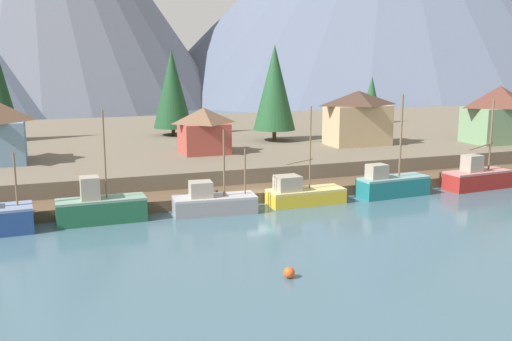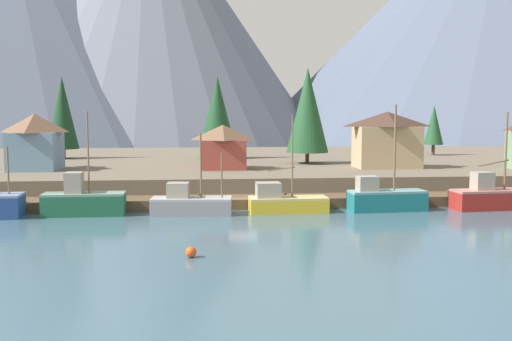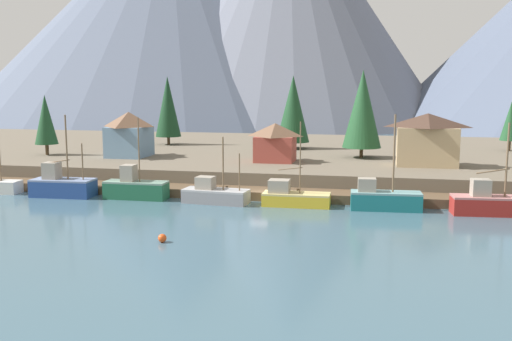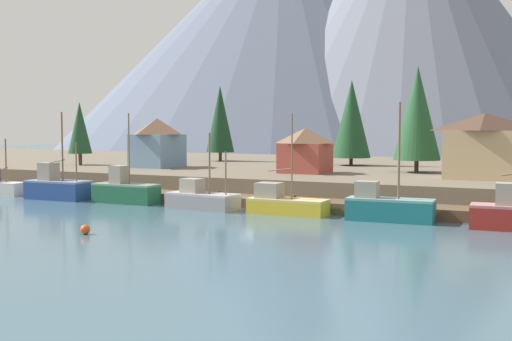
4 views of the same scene
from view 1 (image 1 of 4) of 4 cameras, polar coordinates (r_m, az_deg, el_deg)
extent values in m
cube|color=#3D5B6B|center=(72.69, -5.20, 0.02)|extent=(400.00, 400.00, 1.00)
cube|color=brown|center=(55.64, -0.47, -2.28)|extent=(80.00, 4.00, 1.00)
cylinder|color=brown|center=(50.86, -21.56, -3.99)|extent=(0.36, 0.36, 1.60)
cylinder|color=brown|center=(51.17, -12.58, -3.38)|extent=(0.36, 0.36, 1.60)
cylinder|color=brown|center=(52.72, -3.92, -2.72)|extent=(0.36, 0.36, 1.60)
cylinder|color=brown|center=(55.38, 4.06, -2.05)|extent=(0.36, 0.36, 1.60)
cylinder|color=brown|center=(59.02, 11.18, -1.42)|extent=(0.36, 0.36, 1.60)
cylinder|color=brown|center=(63.46, 17.39, -0.85)|extent=(0.36, 0.36, 1.60)
cylinder|color=brown|center=(68.55, 22.73, -0.35)|extent=(0.36, 0.36, 1.60)
cube|color=#665B4C|center=(83.91, -7.31, 2.66)|extent=(400.00, 56.00, 2.50)
cylinder|color=brown|center=(48.33, -22.38, -0.78)|extent=(0.16, 0.16, 4.15)
cube|color=#1E5B3D|center=(49.46, -14.80, -3.86)|extent=(7.12, 2.43, 1.80)
cube|color=gray|center=(49.22, -14.86, -2.74)|extent=(7.12, 2.43, 0.20)
cube|color=gray|center=(48.93, -15.88, -1.65)|extent=(1.48, 1.66, 1.84)
cylinder|color=brown|center=(48.55, -14.53, 1.53)|extent=(0.15, 0.15, 7.18)
cube|color=gray|center=(50.74, -4.05, -3.43)|extent=(7.30, 3.26, 1.31)
cube|color=#9F9FA2|center=(50.55, -4.06, -2.60)|extent=(7.30, 3.26, 0.20)
cube|color=gray|center=(50.18, -5.40, -1.82)|extent=(2.04, 1.83, 1.34)
cylinder|color=brown|center=(50.11, -3.14, 0.75)|extent=(0.17, 0.17, 5.73)
cylinder|color=brown|center=(50.67, -1.08, -0.11)|extent=(0.15, 0.15, 4.02)
cube|color=gold|center=(53.98, 4.88, -2.62)|extent=(7.14, 2.70, 1.20)
cube|color=tan|center=(53.82, 4.89, -1.90)|extent=(7.14, 2.70, 0.20)
cube|color=gray|center=(52.89, 3.10, -1.24)|extent=(2.21, 1.92, 1.36)
cylinder|color=brown|center=(53.25, 5.31, 2.20)|extent=(0.14, 0.14, 7.55)
cylinder|color=brown|center=(53.00, 4.28, 0.86)|extent=(2.59, 0.14, 0.43)
cube|color=#196B70|center=(58.29, 13.19, -1.61)|extent=(7.24, 2.82, 1.69)
cube|color=#679496|center=(58.09, 13.23, -0.70)|extent=(7.24, 2.82, 0.20)
cube|color=gray|center=(56.81, 11.69, -0.09)|extent=(1.91, 1.55, 1.36)
cylinder|color=brown|center=(57.83, 13.94, 3.29)|extent=(0.20, 0.20, 7.90)
cube|color=maroon|center=(64.08, 20.73, -0.92)|extent=(7.28, 3.08, 1.67)
cube|color=#AD6C6A|center=(63.90, 20.79, -0.10)|extent=(7.28, 3.08, 0.20)
cube|color=gray|center=(63.13, 20.29, 0.67)|extent=(1.87, 1.63, 1.68)
cylinder|color=brown|center=(64.38, 21.92, 3.25)|extent=(0.19, 0.19, 7.25)
cylinder|color=brown|center=(63.62, 21.07, 2.20)|extent=(3.12, 0.39, 0.66)
cube|color=#9E4238|center=(66.81, -5.08, 3.16)|extent=(5.15, 4.73, 3.43)
pyramid|color=brown|center=(66.51, -5.12, 5.37)|extent=(5.41, 4.97, 1.75)
cube|color=#6B8E66|center=(80.94, 22.46, 4.13)|extent=(7.83, 5.35, 4.53)
pyramid|color=brown|center=(80.64, 22.65, 6.67)|extent=(8.22, 5.62, 2.69)
cube|color=tan|center=(73.98, 9.85, 4.38)|extent=(7.46, 4.59, 4.93)
pyramid|color=#422D23|center=(73.68, 9.94, 6.97)|extent=(7.83, 4.82, 1.77)
cylinder|color=#4C3823|center=(76.78, 1.79, 3.47)|extent=(0.50, 0.50, 1.46)
cone|color=#1E4C28|center=(76.22, 1.82, 8.09)|extent=(5.47, 5.47, 10.94)
cylinder|color=#4C3823|center=(83.39, -23.43, 3.15)|extent=(0.50, 0.50, 1.41)
cylinder|color=#4C3823|center=(98.67, 11.11, 5.00)|extent=(0.50, 0.50, 1.66)
cone|color=#1E4C28|center=(98.35, 11.19, 7.24)|extent=(2.98, 2.98, 6.07)
cylinder|color=#4C3823|center=(82.99, -8.05, 3.80)|extent=(0.50, 0.50, 1.09)
cone|color=#194223|center=(82.47, -8.16, 7.89)|extent=(5.36, 5.36, 10.76)
sphere|color=#E04C19|center=(36.27, 3.24, -9.89)|extent=(0.70, 0.70, 0.70)
camera|label=2|loc=(15.62, 89.66, -16.13)|focal=41.93mm
camera|label=3|loc=(32.37, 90.63, -1.34)|focal=40.14mm
camera|label=4|loc=(45.73, 74.02, -4.07)|focal=44.71mm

